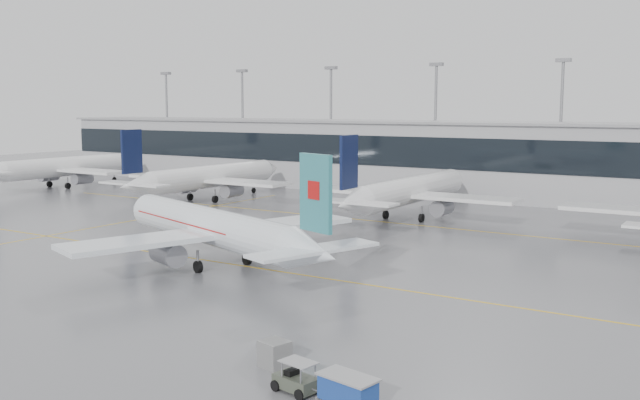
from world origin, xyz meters
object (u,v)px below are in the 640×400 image
Objects in this scene: air_canada_jet at (216,229)px; gse_unit at (275,354)px; baggage_cart at (348,391)px; baggage_tug at (296,381)px.

gse_unit is at bearing 157.15° from air_canada_jet.
baggage_cart is at bearing -9.82° from gse_unit.
air_canada_jet is 30.98m from baggage_tug.
air_canada_jet is 22.97× the size of gse_unit.
gse_unit is at bearing 165.95° from baggage_cart.
baggage_cart reaches higher than gse_unit.
baggage_tug is at bearing 157.77° from air_canada_jet.
air_canada_jet reaches higher than gse_unit.
air_canada_jet is 27.07m from gse_unit.
air_canada_jet reaches higher than baggage_tug.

